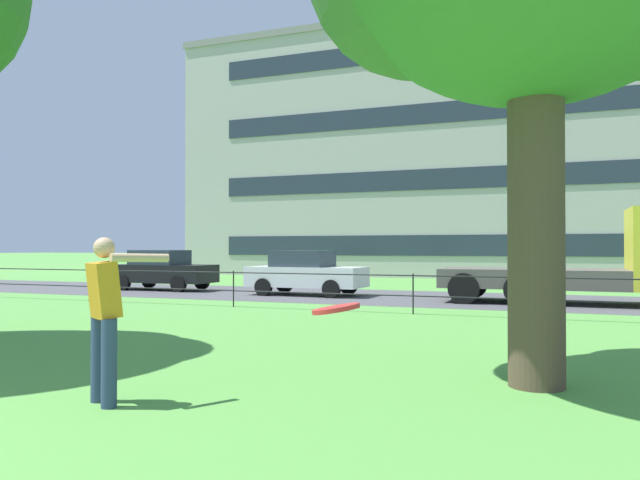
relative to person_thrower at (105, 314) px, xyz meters
The scene contains 8 objects.
street_strip 14.71m from the person_thrower, 95.85° to the left, with size 80.00×6.35×0.01m, color #4C4C51.
park_fence 9.87m from the person_thrower, 98.73° to the left, with size 35.29×0.04×1.00m.
person_thrower is the anchor object (origin of this frame).
frisbee 3.84m from the person_thrower, 30.62° to the right, with size 0.32×0.32×0.07m.
car_black_center 17.75m from the person_thrower, 124.16° to the left, with size 4.03×1.86×1.54m.
car_white_far_right 14.80m from the person_thrower, 104.82° to the left, with size 4.03×1.88×1.54m.
flatbed_truck_right 15.27m from the person_thrower, 67.91° to the left, with size 7.33×2.50×2.75m.
apartment_building_background 34.95m from the person_thrower, 86.30° to the left, with size 39.40×14.55×14.39m.
Camera 1 is at (5.97, -1.24, 1.64)m, focal length 34.58 mm.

